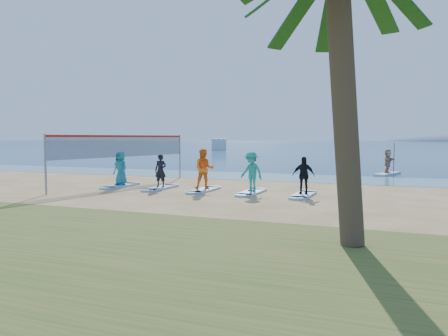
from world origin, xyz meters
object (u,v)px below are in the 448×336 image
at_px(surfboard_2, 204,190).
at_px(student_2, 204,169).
at_px(boat_offshore_a, 219,150).
at_px(surfboard_0, 121,186).
at_px(student_0, 121,168).
at_px(surfboard_3, 251,192).
at_px(student_4, 303,175).
at_px(paddleboard, 388,174).
at_px(surfboard_4, 303,195).
at_px(volleyball_net, 124,147).
at_px(student_3, 252,172).
at_px(paddleboarder, 388,161).
at_px(student_1, 161,171).
at_px(surfboard_1, 161,188).

distance_m(surfboard_2, student_2, 0.93).
relative_size(boat_offshore_a, surfboard_0, 3.79).
distance_m(boat_offshore_a, surfboard_0, 63.03).
xyz_separation_m(student_0, surfboard_3, (6.59, 0.00, -0.85)).
xyz_separation_m(surfboard_2, student_4, (4.39, 0.00, 0.80)).
bearing_deg(surfboard_0, student_0, 0.00).
bearing_deg(student_0, surfboard_3, 10.92).
distance_m(paddleboard, surfboard_0, 16.77).
relative_size(boat_offshore_a, surfboard_4, 3.79).
bearing_deg(volleyball_net, student_3, -6.72).
relative_size(surfboard_0, student_0, 1.37).
height_order(student_0, student_4, student_0).
distance_m(volleyball_net, boat_offshore_a, 62.17).
bearing_deg(student_4, student_3, 172.24).
bearing_deg(paddleboarder, paddleboard, 17.13).
distance_m(paddleboard, boat_offshore_a, 57.25).
height_order(boat_offshore_a, surfboard_3, boat_offshore_a).
bearing_deg(student_1, student_2, -6.33).
bearing_deg(student_2, surfboard_2, 0.00).
relative_size(paddleboarder, student_4, 1.00).
bearing_deg(surfboard_0, surfboard_4, 0.00).
bearing_deg(volleyball_net, surfboard_4, -5.11).
distance_m(student_2, student_3, 2.20).
distance_m(surfboard_1, student_3, 4.48).
distance_m(volleyball_net, paddleboard, 16.54).
height_order(student_0, surfboard_3, student_0).
xyz_separation_m(paddleboard, student_0, (-11.63, -12.08, 0.83)).
relative_size(volleyball_net, paddleboard, 2.99).
height_order(volleyball_net, student_4, volleyball_net).
height_order(paddleboard, surfboard_4, paddleboard).
bearing_deg(surfboard_4, student_0, 180.00).
relative_size(surfboard_1, surfboard_3, 1.00).
relative_size(paddleboarder, surfboard_3, 0.68).
xyz_separation_m(student_1, surfboard_3, (4.39, 0.00, -0.79)).
bearing_deg(surfboard_1, student_4, 0.00).
xyz_separation_m(paddleboard, student_1, (-9.44, -12.08, 0.78)).
height_order(surfboard_0, student_1, student_1).
relative_size(student_3, surfboard_4, 0.76).
bearing_deg(surfboard_1, boat_offshore_a, 110.44).
relative_size(paddleboarder, surfboard_0, 0.68).
bearing_deg(surfboard_2, student_1, 180.00).
distance_m(volleyball_net, student_4, 9.23).
height_order(student_0, surfboard_2, student_0).
bearing_deg(paddleboard, surfboard_1, -110.28).
bearing_deg(student_2, boat_offshore_a, 90.01).
height_order(student_1, student_2, student_2).
relative_size(paddleboard, surfboard_1, 1.36).
height_order(paddleboard, surfboard_0, paddleboard).
distance_m(surfboard_0, student_2, 4.49).
bearing_deg(surfboard_2, student_0, 180.00).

